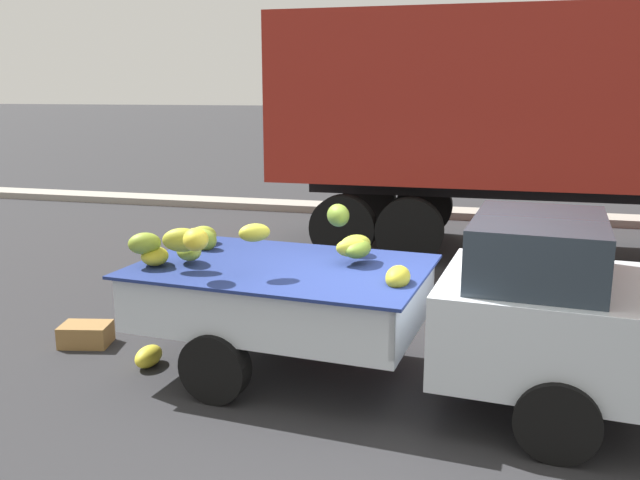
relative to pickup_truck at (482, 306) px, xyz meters
name	(u,v)px	position (x,y,z in m)	size (l,w,h in m)	color
ground	(399,396)	(-0.69, -0.12, -0.88)	(220.00, 220.00, 0.00)	#28282B
curb_strip	(458,213)	(-0.69, 8.95, -0.80)	(80.00, 0.80, 0.16)	gray
pickup_truck	(482,306)	(0.00, 0.00, 0.00)	(5.00, 2.22, 1.70)	silver
fallen_banana_bunch_near_tailgate	(149,356)	(-3.24, -0.10, -0.78)	(0.38, 0.23, 0.21)	yellow
produce_crate	(86,334)	(-4.19, 0.25, -0.77)	(0.52, 0.36, 0.24)	olive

